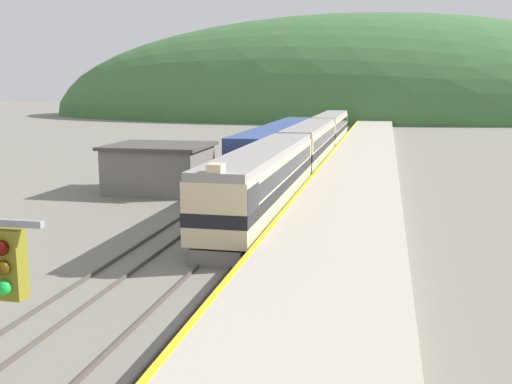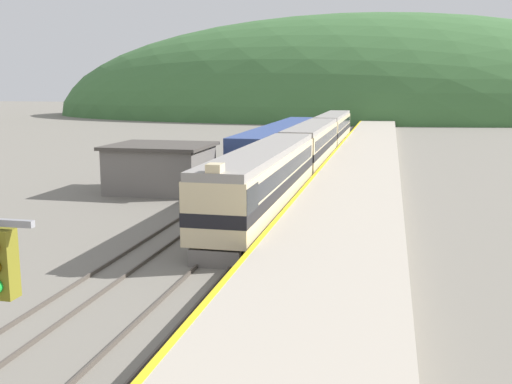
{
  "view_description": "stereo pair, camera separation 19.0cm",
  "coord_description": "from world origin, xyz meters",
  "px_view_note": "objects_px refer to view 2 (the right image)",
  "views": [
    {
      "loc": [
        6.87,
        -4.44,
        7.66
      ],
      "look_at": [
        0.66,
        24.23,
        2.4
      ],
      "focal_mm": 42.0,
      "sensor_mm": 36.0,
      "label": 1
    },
    {
      "loc": [
        7.06,
        -4.4,
        7.66
      ],
      "look_at": [
        0.66,
        24.23,
        2.4
      ],
      "focal_mm": 42.0,
      "sensor_mm": 36.0,
      "label": 2
    }
  ],
  "objects_px": {
    "express_train_lead_car": "(264,180)",
    "carriage_third": "(333,128)",
    "carriage_second": "(312,144)",
    "siding_train": "(279,143)"
  },
  "relations": [
    {
      "from": "express_train_lead_car",
      "to": "carriage_second",
      "type": "xyz_separation_m",
      "value": [
        0.0,
        21.91,
        -0.01
      ]
    },
    {
      "from": "carriage_third",
      "to": "express_train_lead_car",
      "type": "bearing_deg",
      "value": -90.0
    },
    {
      "from": "carriage_second",
      "to": "express_train_lead_car",
      "type": "bearing_deg",
      "value": -90.0
    },
    {
      "from": "carriage_second",
      "to": "siding_train",
      "type": "relative_size",
      "value": 0.64
    },
    {
      "from": "express_train_lead_car",
      "to": "siding_train",
      "type": "height_order",
      "value": "express_train_lead_car"
    },
    {
      "from": "carriage_second",
      "to": "carriage_third",
      "type": "relative_size",
      "value": 1.0
    },
    {
      "from": "express_train_lead_car",
      "to": "carriage_third",
      "type": "xyz_separation_m",
      "value": [
        0.0,
        43.07,
        -0.01
      ]
    },
    {
      "from": "carriage_second",
      "to": "siding_train",
      "type": "xyz_separation_m",
      "value": [
        -3.85,
        4.07,
        -0.33
      ]
    },
    {
      "from": "carriage_second",
      "to": "carriage_third",
      "type": "xyz_separation_m",
      "value": [
        0.0,
        21.16,
        0.0
      ]
    },
    {
      "from": "express_train_lead_car",
      "to": "carriage_third",
      "type": "relative_size",
      "value": 1.05
    }
  ]
}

